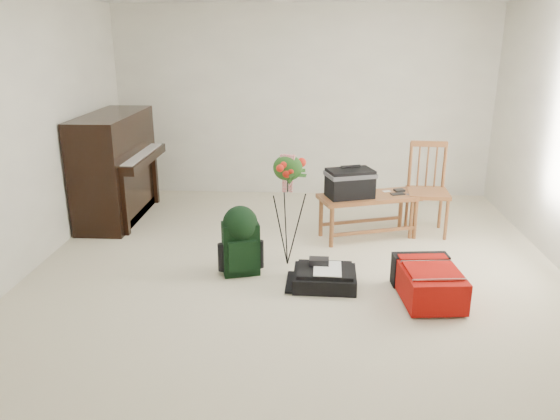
# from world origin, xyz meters

# --- Properties ---
(floor) EXTENTS (5.00, 5.50, 0.01)m
(floor) POSITION_xyz_m (0.00, 0.00, 0.00)
(floor) COLOR beige
(floor) RESTS_ON ground
(wall_back) EXTENTS (5.00, 0.04, 2.50)m
(wall_back) POSITION_xyz_m (0.00, 2.75, 1.25)
(wall_back) COLOR beige
(wall_back) RESTS_ON floor
(wall_left) EXTENTS (0.04, 5.50, 2.50)m
(wall_left) POSITION_xyz_m (-2.50, 0.00, 1.25)
(wall_left) COLOR beige
(wall_left) RESTS_ON floor
(piano) EXTENTS (0.71, 1.50, 1.25)m
(piano) POSITION_xyz_m (-2.19, 1.60, 0.60)
(piano) COLOR black
(piano) RESTS_ON floor
(bench) EXTENTS (1.15, 0.74, 0.82)m
(bench) POSITION_xyz_m (0.59, 1.08, 0.58)
(bench) COLOR brown
(bench) RESTS_ON floor
(dining_chair) EXTENTS (0.46, 0.46, 1.01)m
(dining_chair) POSITION_xyz_m (1.41, 1.28, 0.49)
(dining_chair) COLOR brown
(dining_chair) RESTS_ON floor
(red_suitcase) EXTENTS (0.53, 0.73, 0.30)m
(red_suitcase) POSITION_xyz_m (1.12, -0.32, 0.16)
(red_suitcase) COLOR #C00E08
(red_suitcase) RESTS_ON floor
(black_duffel) EXTENTS (0.56, 0.46, 0.23)m
(black_duffel) POSITION_xyz_m (0.26, -0.15, 0.08)
(black_duffel) COLOR black
(black_duffel) RESTS_ON floor
(green_backpack) EXTENTS (0.37, 0.34, 0.66)m
(green_backpack) POSITION_xyz_m (-0.51, 0.06, 0.36)
(green_backpack) COLOR black
(green_backpack) RESTS_ON floor
(flower_stand) EXTENTS (0.43, 0.43, 1.12)m
(flower_stand) POSITION_xyz_m (-0.09, 0.30, 0.54)
(flower_stand) COLOR black
(flower_stand) RESTS_ON floor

